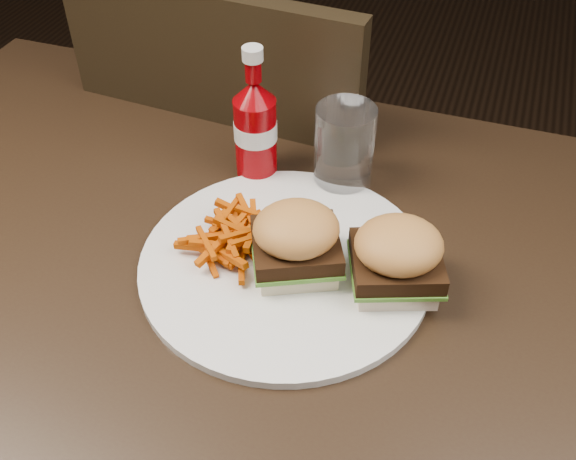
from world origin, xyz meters
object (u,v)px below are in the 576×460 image
(dining_table, at_px, (242,275))
(ketchup_bottle, at_px, (256,137))
(chair_far, at_px, (275,193))
(plate, at_px, (285,264))
(tumbler, at_px, (344,150))

(dining_table, relative_size, ketchup_bottle, 10.78)
(chair_far, distance_m, plate, 0.62)
(dining_table, relative_size, chair_far, 2.49)
(dining_table, relative_size, plate, 3.52)
(ketchup_bottle, bearing_deg, chair_far, 106.30)
(plate, height_order, tumbler, tumbler)
(dining_table, distance_m, plate, 0.06)
(chair_far, relative_size, ketchup_bottle, 4.32)
(tumbler, bearing_deg, dining_table, -110.98)
(chair_far, distance_m, ketchup_bottle, 0.51)
(plate, height_order, ketchup_bottle, ketchup_bottle)
(dining_table, height_order, tumbler, tumbler)
(plate, distance_m, ketchup_bottle, 0.19)
(tumbler, bearing_deg, chair_far, 124.08)
(dining_table, bearing_deg, ketchup_bottle, 104.72)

